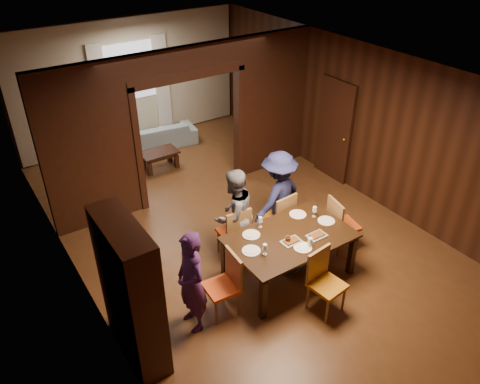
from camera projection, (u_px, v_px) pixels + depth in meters
floor at (237, 228)px, 8.42m from camera, size 9.00×9.00×0.00m
ceiling at (237, 70)px, 6.88m from camera, size 5.50×9.00×0.02m
room_walls at (183, 116)px, 8.95m from camera, size 5.52×9.01×2.90m
person_purple at (191, 283)px, 6.12m from camera, size 0.37×0.56×1.53m
person_grey at (234, 214)px, 7.42m from camera, size 0.87×0.75×1.57m
person_navy at (278, 197)px, 7.81m from camera, size 1.17×0.85×1.63m
sofa at (156, 135)px, 11.10m from camera, size 1.96×0.97×0.55m
serving_bowl at (293, 230)px, 7.04m from camera, size 0.34×0.34×0.08m
dining_table at (289, 256)px, 7.18m from camera, size 1.86×1.16×0.76m
coffee_table at (160, 160)px, 10.21m from camera, size 0.80×0.50×0.40m
chair_left at (221, 286)px, 6.47m from camera, size 0.47×0.47×0.97m
chair_right at (344, 223)px, 7.72m from camera, size 0.52×0.52×0.97m
chair_far_l at (233, 230)px, 7.55m from camera, size 0.47×0.47×0.97m
chair_far_r at (277, 216)px, 7.89m from camera, size 0.47×0.47×0.97m
chair_near at (327, 284)px, 6.51m from camera, size 0.49×0.49×0.97m
hutch at (131, 292)px, 5.64m from camera, size 0.40×1.20×2.00m
door_right at (334, 130)px, 9.49m from camera, size 0.06×0.90×2.10m
window_far at (130, 72)px, 10.65m from camera, size 1.20×0.03×1.30m
curtain_left at (101, 98)px, 10.51m from camera, size 0.35×0.06×2.40m
curtain_right at (162, 85)px, 11.21m from camera, size 0.35×0.06×2.40m
plate_left at (251, 251)px, 6.68m from camera, size 0.27×0.27×0.01m
plate_far_l at (251, 235)px, 6.99m from camera, size 0.27×0.27×0.01m
plate_far_r at (298, 214)px, 7.45m from camera, size 0.27×0.27×0.01m
plate_right at (326, 221)px, 7.30m from camera, size 0.27×0.27×0.01m
plate_near at (303, 247)px, 6.74m from camera, size 0.27×0.27×0.01m
platter_a at (291, 241)px, 6.85m from camera, size 0.30×0.20×0.04m
platter_b at (317, 235)px, 6.97m from camera, size 0.30×0.20×0.04m
wineglass_left at (265, 249)px, 6.57m from camera, size 0.08×0.08×0.18m
wineglass_far at (260, 222)px, 7.13m from camera, size 0.08×0.08×0.18m
wineglass_right at (314, 212)px, 7.37m from camera, size 0.08×0.08×0.18m
tumbler at (310, 242)px, 6.74m from camera, size 0.07×0.07×0.14m
condiment_jar at (288, 239)px, 6.83m from camera, size 0.08×0.08×0.11m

